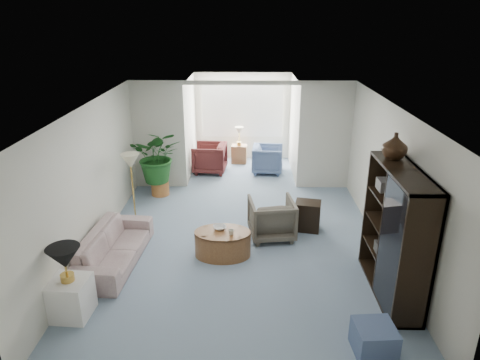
{
  "coord_description": "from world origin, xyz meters",
  "views": [
    {
      "loc": [
        0.11,
        -6.6,
        3.88
      ],
      "look_at": [
        0.0,
        0.6,
        1.1
      ],
      "focal_mm": 32.51,
      "sensor_mm": 36.0,
      "label": 1
    }
  ],
  "objects_px": {
    "framed_picture": "(396,161)",
    "cabinet_urn": "(395,146)",
    "wingback_chair": "(272,218)",
    "entertainment_cabinet": "(396,234)",
    "plant_pot": "(160,188)",
    "sunroom_chair_blue": "(268,159)",
    "floor_lamp": "(130,161)",
    "coffee_bowl": "(220,228)",
    "ottoman": "(374,339)",
    "sunroom_chair_maroon": "(210,158)",
    "sofa": "(114,247)",
    "end_table": "(71,298)",
    "sunroom_table": "(239,154)",
    "side_table_dark": "(308,216)",
    "coffee_table": "(223,244)",
    "table_lamp": "(64,258)",
    "coffee_cup": "(231,232)"
  },
  "relations": [
    {
      "from": "framed_picture",
      "to": "cabinet_urn",
      "type": "bearing_deg",
      "value": -114.21
    },
    {
      "from": "wingback_chair",
      "to": "entertainment_cabinet",
      "type": "distance_m",
      "value": 2.42
    },
    {
      "from": "plant_pot",
      "to": "sunroom_chair_blue",
      "type": "distance_m",
      "value": 2.94
    },
    {
      "from": "floor_lamp",
      "to": "coffee_bowl",
      "type": "distance_m",
      "value": 2.27
    },
    {
      "from": "wingback_chair",
      "to": "sunroom_chair_blue",
      "type": "height_order",
      "value": "wingback_chair"
    },
    {
      "from": "wingback_chair",
      "to": "ottoman",
      "type": "bearing_deg",
      "value": 102.48
    },
    {
      "from": "coffee_bowl",
      "to": "sunroom_chair_maroon",
      "type": "xyz_separation_m",
      "value": [
        -0.5,
        4.07,
        -0.1
      ]
    },
    {
      "from": "wingback_chair",
      "to": "coffee_bowl",
      "type": "bearing_deg",
      "value": 24.91
    },
    {
      "from": "sofa",
      "to": "wingback_chair",
      "type": "relative_size",
      "value": 2.41
    },
    {
      "from": "end_table",
      "to": "sunroom_chair_maroon",
      "type": "xyz_separation_m",
      "value": [
        1.42,
        5.77,
        0.1
      ]
    },
    {
      "from": "end_table",
      "to": "sunroom_table",
      "type": "bearing_deg",
      "value": 71.61
    },
    {
      "from": "floor_lamp",
      "to": "sunroom_chair_maroon",
      "type": "height_order",
      "value": "floor_lamp"
    },
    {
      "from": "framed_picture",
      "to": "side_table_dark",
      "type": "xyz_separation_m",
      "value": [
        -1.18,
        0.96,
        -1.42
      ]
    },
    {
      "from": "side_table_dark",
      "to": "cabinet_urn",
      "type": "bearing_deg",
      "value": -57.08
    },
    {
      "from": "side_table_dark",
      "to": "ottoman",
      "type": "xyz_separation_m",
      "value": [
        0.39,
        -3.23,
        -0.09
      ]
    },
    {
      "from": "sunroom_table",
      "to": "coffee_bowl",
      "type": "bearing_deg",
      "value": -92.92
    },
    {
      "from": "floor_lamp",
      "to": "cabinet_urn",
      "type": "bearing_deg",
      "value": -22.54
    },
    {
      "from": "coffee_bowl",
      "to": "sunroom_chair_maroon",
      "type": "bearing_deg",
      "value": 97.06
    },
    {
      "from": "coffee_table",
      "to": "sunroom_chair_blue",
      "type": "distance_m",
      "value": 4.28
    },
    {
      "from": "table_lamp",
      "to": "coffee_table",
      "type": "distance_m",
      "value": 2.63
    },
    {
      "from": "framed_picture",
      "to": "coffee_bowl",
      "type": "bearing_deg",
      "value": 178.57
    },
    {
      "from": "side_table_dark",
      "to": "plant_pot",
      "type": "relative_size",
      "value": 1.41
    },
    {
      "from": "coffee_table",
      "to": "entertainment_cabinet",
      "type": "relative_size",
      "value": 0.5
    },
    {
      "from": "plant_pot",
      "to": "side_table_dark",
      "type": "bearing_deg",
      "value": -27.79
    },
    {
      "from": "sofa",
      "to": "plant_pot",
      "type": "distance_m",
      "value": 2.89
    },
    {
      "from": "coffee_table",
      "to": "sunroom_table",
      "type": "relative_size",
      "value": 1.91
    },
    {
      "from": "sunroom_chair_maroon",
      "to": "end_table",
      "type": "bearing_deg",
      "value": -8.89
    },
    {
      "from": "plant_pot",
      "to": "end_table",
      "type": "bearing_deg",
      "value": -95.57
    },
    {
      "from": "plant_pot",
      "to": "cabinet_urn",
      "type": "bearing_deg",
      "value": -37.41
    },
    {
      "from": "coffee_bowl",
      "to": "sunroom_table",
      "type": "height_order",
      "value": "coffee_bowl"
    },
    {
      "from": "coffee_cup",
      "to": "coffee_bowl",
      "type": "bearing_deg",
      "value": 135.0
    },
    {
      "from": "side_table_dark",
      "to": "coffee_bowl",
      "type": "bearing_deg",
      "value": -151.13
    },
    {
      "from": "ottoman",
      "to": "sunroom_table",
      "type": "height_order",
      "value": "sunroom_table"
    },
    {
      "from": "end_table",
      "to": "sunroom_chair_blue",
      "type": "distance_m",
      "value": 6.47
    },
    {
      "from": "coffee_table",
      "to": "plant_pot",
      "type": "height_order",
      "value": "coffee_table"
    },
    {
      "from": "end_table",
      "to": "coffee_bowl",
      "type": "relative_size",
      "value": 2.51
    },
    {
      "from": "cabinet_urn",
      "to": "sunroom_chair_maroon",
      "type": "xyz_separation_m",
      "value": [
        -3.07,
        4.65,
        -1.73
      ]
    },
    {
      "from": "coffee_cup",
      "to": "sunroom_table",
      "type": "distance_m",
      "value": 5.03
    },
    {
      "from": "entertainment_cabinet",
      "to": "sunroom_chair_maroon",
      "type": "relative_size",
      "value": 2.31
    },
    {
      "from": "sofa",
      "to": "entertainment_cabinet",
      "type": "bearing_deg",
      "value": -95.65
    },
    {
      "from": "wingback_chair",
      "to": "table_lamp",
      "type": "bearing_deg",
      "value": 31.0
    },
    {
      "from": "coffee_cup",
      "to": "side_table_dark",
      "type": "distance_m",
      "value": 1.8
    },
    {
      "from": "coffee_table",
      "to": "coffee_cup",
      "type": "xyz_separation_m",
      "value": [
        0.15,
        -0.1,
        0.27
      ]
    },
    {
      "from": "coffee_bowl",
      "to": "side_table_dark",
      "type": "relative_size",
      "value": 0.39
    },
    {
      "from": "framed_picture",
      "to": "end_table",
      "type": "bearing_deg",
      "value": -160.92
    },
    {
      "from": "coffee_cup",
      "to": "sunroom_chair_blue",
      "type": "height_order",
      "value": "sunroom_chair_blue"
    },
    {
      "from": "framed_picture",
      "to": "sunroom_chair_maroon",
      "type": "bearing_deg",
      "value": 128.55
    },
    {
      "from": "wingback_chair",
      "to": "ottoman",
      "type": "relative_size",
      "value": 1.72
    },
    {
      "from": "sofa",
      "to": "table_lamp",
      "type": "height_order",
      "value": "table_lamp"
    },
    {
      "from": "sofa",
      "to": "floor_lamp",
      "type": "xyz_separation_m",
      "value": [
        -0.04,
        1.56,
        0.96
      ]
    }
  ]
}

